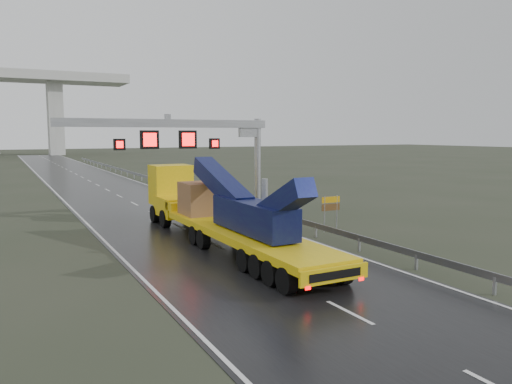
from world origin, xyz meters
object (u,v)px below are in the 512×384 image
heavy_haul_truck (211,208)px  exit_sign_pair (331,207)px  sign_gantry (197,141)px  striped_barrier (285,210)px

heavy_haul_truck → exit_sign_pair: 7.62m
sign_gantry → striped_barrier: bearing=-20.3°
sign_gantry → heavy_haul_truck: size_ratio=0.74×
sign_gantry → heavy_haul_truck: 7.86m
exit_sign_pair → heavy_haul_truck: bearing=170.5°
heavy_haul_truck → striped_barrier: heavy_haul_truck is taller
sign_gantry → striped_barrier: size_ratio=12.37×
sign_gantry → striped_barrier: (5.90, -2.18, -5.01)m
sign_gantry → heavy_haul_truck: bearing=-104.6°
heavy_haul_truck → exit_sign_pair: size_ratio=8.99×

